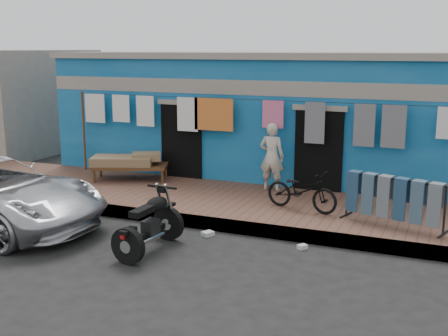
% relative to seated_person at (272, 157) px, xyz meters
% --- Properties ---
extents(ground, '(80.00, 80.00, 0.00)m').
position_rel_seated_person_xyz_m(ground, '(-0.31, -4.08, -1.03)').
color(ground, black).
rests_on(ground, ground).
extents(sidewalk, '(28.00, 3.00, 0.25)m').
position_rel_seated_person_xyz_m(sidewalk, '(-0.31, -1.08, -0.91)').
color(sidewalk, brown).
rests_on(sidewalk, ground).
extents(curb, '(28.00, 0.10, 0.25)m').
position_rel_seated_person_xyz_m(curb, '(-0.31, -2.53, -0.91)').
color(curb, gray).
rests_on(curb, ground).
extents(building, '(12.20, 5.20, 3.36)m').
position_rel_seated_person_xyz_m(building, '(-0.31, 2.91, 0.65)').
color(building, '#0F5995').
rests_on(building, ground).
extents(clothesline, '(10.06, 0.06, 2.10)m').
position_rel_seated_person_xyz_m(clothesline, '(-0.73, 0.17, 0.79)').
color(clothesline, brown).
rests_on(clothesline, sidewalk).
extents(seated_person, '(0.57, 0.39, 1.56)m').
position_rel_seated_person_xyz_m(seated_person, '(0.00, 0.00, 0.00)').
color(seated_person, beige).
rests_on(seated_person, sidewalk).
extents(bicycle, '(1.62, 0.87, 1.00)m').
position_rel_seated_person_xyz_m(bicycle, '(1.08, -1.33, -0.28)').
color(bicycle, black).
rests_on(bicycle, sidewalk).
extents(motorcycle, '(0.68, 1.68, 1.06)m').
position_rel_seated_person_xyz_m(motorcycle, '(-0.91, -4.00, -0.50)').
color(motorcycle, black).
rests_on(motorcycle, ground).
extents(charpoy, '(2.50, 2.19, 0.64)m').
position_rel_seated_person_xyz_m(charpoy, '(-3.56, -0.35, -0.46)').
color(charpoy, brown).
rests_on(charpoy, sidewalk).
extents(jeans_rack, '(2.18, 1.46, 0.94)m').
position_rel_seated_person_xyz_m(jeans_rack, '(2.89, -1.64, -0.31)').
color(jeans_rack, black).
rests_on(jeans_rack, sidewalk).
extents(litter_a, '(0.17, 0.14, 0.08)m').
position_rel_seated_person_xyz_m(litter_a, '(-1.00, -2.88, -0.99)').
color(litter_a, silver).
rests_on(litter_a, ground).
extents(litter_b, '(0.19, 0.20, 0.08)m').
position_rel_seated_person_xyz_m(litter_b, '(1.52, -2.88, -0.99)').
color(litter_b, silver).
rests_on(litter_b, ground).
extents(litter_c, '(0.24, 0.26, 0.08)m').
position_rel_seated_person_xyz_m(litter_c, '(-0.31, -2.88, -0.99)').
color(litter_c, silver).
rests_on(litter_c, ground).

